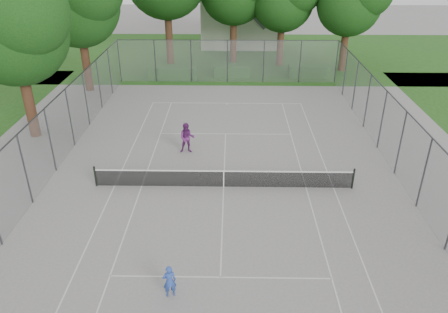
{
  "coord_description": "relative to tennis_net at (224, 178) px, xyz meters",
  "views": [
    {
      "loc": [
        0.35,
        -18.65,
        11.43
      ],
      "look_at": [
        0.0,
        1.0,
        1.2
      ],
      "focal_mm": 35.0,
      "sensor_mm": 36.0,
      "label": 1
    }
  ],
  "objects": [
    {
      "name": "ground",
      "position": [
        0.0,
        0.0,
        -0.51
      ],
      "size": [
        120.0,
        120.0,
        0.0
      ],
      "primitive_type": "plane",
      "color": "slate",
      "rests_on": "ground"
    },
    {
      "name": "grass_far",
      "position": [
        0.0,
        26.0,
        -0.51
      ],
      "size": [
        60.0,
        20.0,
        0.0
      ],
      "primitive_type": "cube",
      "color": "#1F4A15",
      "rests_on": "ground"
    },
    {
      "name": "court_markings",
      "position": [
        0.0,
        0.0,
        -0.5
      ],
      "size": [
        11.03,
        23.83,
        0.01
      ],
      "color": "beige",
      "rests_on": "ground"
    },
    {
      "name": "tennis_net",
      "position": [
        0.0,
        0.0,
        0.0
      ],
      "size": [
        12.87,
        0.1,
        1.1
      ],
      "color": "black",
      "rests_on": "ground"
    },
    {
      "name": "perimeter_fence",
      "position": [
        0.0,
        0.0,
        1.3
      ],
      "size": [
        18.08,
        34.08,
        3.52
      ],
      "color": "#38383D",
      "rests_on": "ground"
    },
    {
      "name": "tree_side_front",
      "position": [
        -11.79,
        5.91,
        6.31
      ],
      "size": [
        6.91,
        6.31,
        9.93
      ],
      "color": "#3D2216",
      "rests_on": "ground"
    },
    {
      "name": "hedge_left",
      "position": [
        -4.7,
        17.75,
        0.01
      ],
      "size": [
        4.15,
        1.25,
        1.04
      ],
      "primitive_type": "cube",
      "color": "#1F4D18",
      "rests_on": "ground"
    },
    {
      "name": "hedge_mid",
      "position": [
        0.4,
        18.46,
        -0.03
      ],
      "size": [
        3.09,
        0.88,
        0.97
      ],
      "primitive_type": "cube",
      "color": "#1F4D18",
      "rests_on": "ground"
    },
    {
      "name": "hedge_right",
      "position": [
        7.01,
        18.54,
        -0.01
      ],
      "size": [
        3.37,
        1.24,
        1.01
      ],
      "primitive_type": "cube",
      "color": "#1F4D18",
      "rests_on": "ground"
    },
    {
      "name": "house",
      "position": [
        1.45,
        30.94,
        3.86
      ],
      "size": [
        8.73,
        6.76,
        10.87
      ],
      "color": "beige",
      "rests_on": "ground"
    },
    {
      "name": "girl_player",
      "position": [
        -1.74,
        -7.32,
        0.14
      ],
      "size": [
        0.55,
        0.44,
        1.3
      ],
      "primitive_type": "imported",
      "rotation": [
        0.0,
        0.0,
        3.44
      ],
      "color": "#2C4AA5",
      "rests_on": "ground"
    },
    {
      "name": "woman_player",
      "position": [
        -2.16,
        3.84,
        0.38
      ],
      "size": [
        0.92,
        0.74,
        1.78
      ],
      "primitive_type": "imported",
      "rotation": [
        0.0,
        0.0,
        0.08
      ],
      "color": "#622165",
      "rests_on": "ground"
    }
  ]
}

